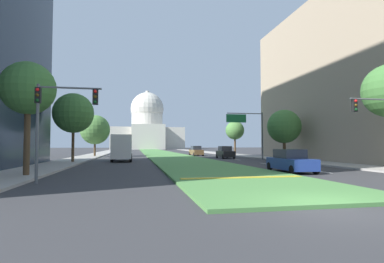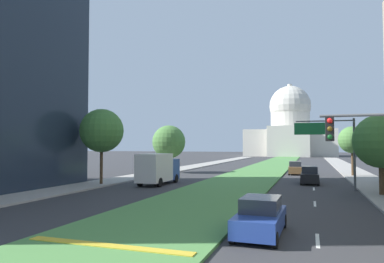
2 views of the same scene
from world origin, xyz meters
name	(u,v)px [view 1 (image 1 of 2)]	position (x,y,z in m)	size (l,w,h in m)	color
ground_plane	(158,153)	(0.00, 69.33, 0.00)	(305.06, 305.06, 0.00)	#333335
grass_median	(160,153)	(0.00, 62.40, 0.07)	(7.91, 124.80, 0.14)	#4C8442
median_curb_nose	(242,177)	(0.00, 7.82, 0.16)	(7.12, 0.50, 0.04)	gold
lane_dashes_right	(227,158)	(7.74, 35.46, 0.00)	(0.16, 51.06, 0.01)	silver
sidewalk_left	(97,154)	(-13.52, 55.47, 0.07)	(4.00, 124.80, 0.15)	#9E9991
sidewalk_right	(225,154)	(13.52, 55.47, 0.07)	(4.00, 124.80, 0.15)	#9E9991
capitol_building	(147,128)	(0.00, 138.03, 10.17)	(33.38, 27.12, 28.25)	beige
traffic_light_near_left	(55,111)	(-10.18, 8.32, 3.80)	(3.34, 0.35, 5.20)	#515456
traffic_light_near_right	(382,118)	(10.18, 8.76, 3.80)	(3.34, 0.35, 5.20)	#515456
overhead_guide_sign	(249,126)	(9.31, 30.23, 4.63)	(5.25, 0.20, 6.50)	#515456
street_tree_left_near	(28,89)	(-12.63, 11.82, 5.51)	(3.32, 3.32, 7.23)	#4C3823
street_tree_left_mid	(73,113)	(-12.76, 26.89, 5.55)	(4.45, 4.45, 7.79)	#4C3823
street_tree_right_mid	(284,127)	(12.83, 27.14, 4.37)	(4.30, 4.30, 6.54)	#4C3823
street_tree_left_far	(95,130)	(-12.59, 44.48, 4.58)	(4.96, 4.96, 7.07)	#4C3823
street_tree_right_far	(235,130)	(12.68, 45.96, 4.76)	(3.52, 3.52, 6.55)	#4C3823
sedan_lead_stopped	(291,161)	(5.32, 12.01, 0.79)	(2.03, 4.61, 1.68)	navy
sedan_midblock	(225,153)	(7.38, 35.05, 0.85)	(1.86, 4.16, 1.84)	black
sedan_distant	(196,151)	(5.41, 47.15, 0.85)	(2.08, 4.38, 1.83)	brown
box_truck_delivery	(122,148)	(-7.52, 29.26, 1.68)	(2.40, 6.40, 3.20)	navy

